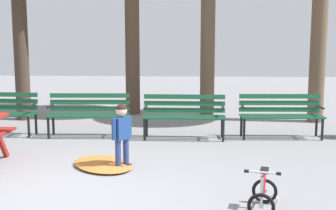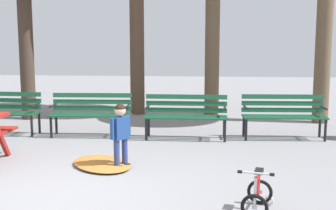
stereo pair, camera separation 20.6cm
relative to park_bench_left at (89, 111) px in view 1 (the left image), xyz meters
name	(u,v)px [view 1 (the left image)]	position (x,y,z in m)	size (l,w,h in m)	color
ground	(64,197)	(0.51, -3.49, -0.51)	(36.00, 36.00, 0.00)	gray
park_bench_left	(89,111)	(0.00, 0.00, 0.00)	(1.62, 0.53, 0.85)	#195133
park_bench_right	(184,113)	(1.90, -0.08, 0.00)	(1.60, 0.46, 0.85)	#195133
park_bench_far_right	(281,112)	(3.80, 0.10, 0.00)	(1.62, 0.53, 0.85)	#195133
child_standing	(122,131)	(1.02, -2.22, 0.06)	(0.28, 0.31, 0.99)	navy
kids_bicycle	(263,194)	(2.89, -3.80, -0.31)	(0.46, 0.61, 0.54)	black
leaf_pile	(103,164)	(0.71, -2.11, -0.48)	(1.14, 0.80, 0.07)	#B26B2D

